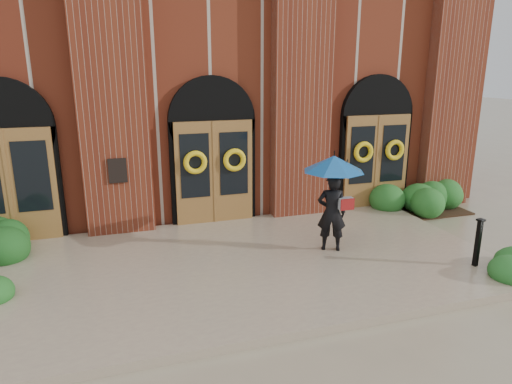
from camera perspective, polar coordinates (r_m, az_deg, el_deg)
name	(u,v)px	position (r m, az deg, el deg)	size (l,w,h in m)	color
ground	(246,271)	(9.11, -1.24, -9.84)	(90.00, 90.00, 0.00)	gray
landing	(244,264)	(9.21, -1.51, -9.04)	(10.00, 5.30, 0.15)	tan
church_building	(175,78)	(16.86, -10.04, 13.87)	(16.20, 12.53, 7.00)	#5F2514
man_with_umbrella	(333,185)	(9.42, 9.61, 0.89)	(1.65, 1.65, 2.02)	black
metal_post	(478,242)	(9.76, 26.00, -5.58)	(0.15, 0.15, 0.95)	black
hedge_wall_right	(409,200)	(13.14, 18.64, -0.90)	(2.97, 1.19, 0.76)	#21591F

